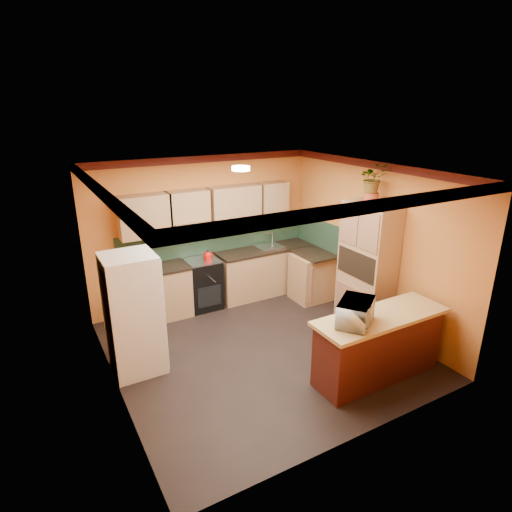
{
  "coord_description": "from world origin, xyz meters",
  "views": [
    {
      "loc": [
        -2.84,
        -4.9,
        3.52
      ],
      "look_at": [
        0.17,
        0.45,
        1.35
      ],
      "focal_mm": 30.0,
      "sensor_mm": 36.0,
      "label": 1
    }
  ],
  "objects": [
    {
      "name": "fern_pot",
      "position": [
        1.85,
        -0.14,
        2.18
      ],
      "size": [
        0.22,
        0.22,
        0.16
      ],
      "primitive_type": "cylinder",
      "color": "#9F3C26",
      "rests_on": "pantry"
    },
    {
      "name": "countertop_right",
      "position": [
        1.8,
        1.11,
        0.9
      ],
      "size": [
        0.62,
        0.8,
        0.04
      ],
      "primitive_type": "cube",
      "color": "black",
      "rests_on": "base_cabinets_right"
    },
    {
      "name": "pantry",
      "position": [
        1.85,
        -0.19,
        1.05
      ],
      "size": [
        0.48,
        0.9,
        2.1
      ],
      "primitive_type": "cube",
      "color": "tan",
      "rests_on": "ground"
    },
    {
      "name": "bar_top",
      "position": [
        1.04,
        -1.34,
        0.91
      ],
      "size": [
        1.9,
        0.65,
        0.05
      ],
      "primitive_type": "cube",
      "color": "tan",
      "rests_on": "breakfast_bar"
    },
    {
      "name": "base_cabinets_right",
      "position": [
        1.8,
        1.11,
        0.44
      ],
      "size": [
        0.6,
        0.8,
        0.88
      ],
      "primitive_type": "cube",
      "color": "tan",
      "rests_on": "ground"
    },
    {
      "name": "kettle",
      "position": [
        -0.08,
        1.75,
        1.0
      ],
      "size": [
        0.17,
        0.17,
        0.18
      ],
      "primitive_type": null,
      "rotation": [
        0.0,
        0.0,
        -0.02
      ],
      "color": "#B20F0B",
      "rests_on": "stove"
    },
    {
      "name": "base_cabinets_back",
      "position": [
        0.44,
        1.8,
        0.44
      ],
      "size": [
        3.65,
        0.6,
        0.88
      ],
      "primitive_type": "cube",
      "color": "tan",
      "rests_on": "ground"
    },
    {
      "name": "breakfast_bar",
      "position": [
        1.04,
        -1.34,
        0.44
      ],
      "size": [
        1.8,
        0.55,
        0.88
      ],
      "primitive_type": "cube",
      "color": "#4F1312",
      "rests_on": "ground"
    },
    {
      "name": "room_shell",
      "position": [
        0.02,
        0.28,
        2.09
      ],
      "size": [
        4.24,
        4.24,
        2.72
      ],
      "color": "black",
      "rests_on": "ground"
    },
    {
      "name": "fridge",
      "position": [
        -1.75,
        0.43,
        0.85
      ],
      "size": [
        0.68,
        0.66,
        1.7
      ],
      "primitive_type": "cube",
      "color": "white",
      "rests_on": "ground"
    },
    {
      "name": "sink",
      "position": [
        1.22,
        1.8,
        0.94
      ],
      "size": [
        0.48,
        0.4,
        0.03
      ],
      "primitive_type": "cube",
      "color": "silver",
      "rests_on": "countertop_back"
    },
    {
      "name": "microwave",
      "position": [
        0.58,
        -1.34,
        1.09
      ],
      "size": [
        0.68,
        0.64,
        0.31
      ],
      "primitive_type": "imported",
      "rotation": [
        0.0,
        0.0,
        0.63
      ],
      "color": "white",
      "rests_on": "bar_top"
    },
    {
      "name": "countertop_back",
      "position": [
        0.44,
        1.8,
        0.9
      ],
      "size": [
        3.65,
        0.62,
        0.04
      ],
      "primitive_type": "cube",
      "color": "black",
      "rests_on": "base_cabinets_back"
    },
    {
      "name": "fern",
      "position": [
        1.85,
        -0.14,
        2.48
      ],
      "size": [
        0.5,
        0.47,
        0.44
      ],
      "primitive_type": "imported",
      "rotation": [
        0.0,
        0.0,
        -0.4
      ],
      "color": "tan",
      "rests_on": "fern_pot"
    },
    {
      "name": "stove",
      "position": [
        -0.18,
        1.8,
        0.46
      ],
      "size": [
        0.58,
        0.58,
        0.91
      ],
      "primitive_type": "cube",
      "color": "black",
      "rests_on": "ground"
    }
  ]
}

